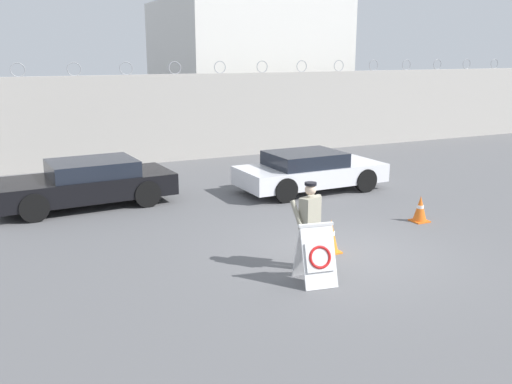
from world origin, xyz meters
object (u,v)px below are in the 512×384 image
parked_car_rear_sedan (309,171)px  parked_car_front_coupe (86,183)px  security_guard (310,222)px  traffic_cone_mid (420,209)px  barricade_sign (316,254)px  traffic_cone_near (331,236)px

parked_car_rear_sedan → parked_car_front_coupe: bearing=169.0°
security_guard → parked_car_front_coupe: size_ratio=0.36×
security_guard → parked_car_front_coupe: 7.08m
traffic_cone_mid → parked_car_rear_sedan: parked_car_rear_sedan is taller
parked_car_front_coupe → parked_car_rear_sedan: (6.18, -1.06, -0.03)m
barricade_sign → parked_car_front_coupe: parked_car_front_coupe is taller
barricade_sign → security_guard: 0.80m
traffic_cone_near → traffic_cone_mid: bearing=16.6°
security_guard → parked_car_rear_sedan: security_guard is taller
barricade_sign → parked_car_rear_sedan: bearing=69.7°
parked_car_rear_sedan → security_guard: bearing=-121.8°
barricade_sign → traffic_cone_mid: bearing=36.1°
traffic_cone_near → parked_car_rear_sedan: 5.30m
traffic_cone_mid → traffic_cone_near: bearing=-163.4°
security_guard → parked_car_rear_sedan: size_ratio=0.38×
traffic_cone_near → traffic_cone_mid: 3.26m
traffic_cone_mid → parked_car_front_coupe: (-7.01, 4.90, 0.31)m
parked_car_front_coupe → security_guard: bearing=111.8°
security_guard → parked_car_rear_sedan: 6.19m
traffic_cone_near → parked_car_front_coupe: parked_car_front_coupe is taller
barricade_sign → parked_car_front_coupe: size_ratio=0.23×
barricade_sign → traffic_cone_mid: 4.73m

